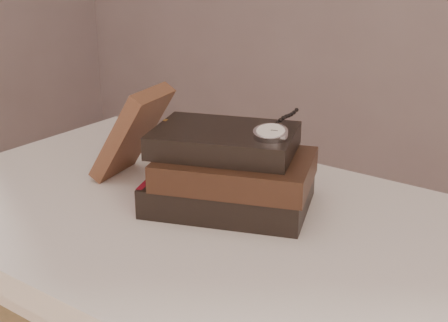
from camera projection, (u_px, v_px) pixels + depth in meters
The scene contains 5 objects.
table at pixel (205, 263), 1.02m from camera, with size 1.00×0.60×0.75m.
book_stack at pixel (230, 172), 0.99m from camera, with size 0.30×0.25×0.13m.
journal at pixel (132, 133), 1.10m from camera, with size 0.03×0.11×0.18m, color #45271A.
pocket_watch at pixel (272, 132), 0.93m from camera, with size 0.07×0.16×0.02m.
eyeglasses at pixel (192, 143), 1.08m from camera, with size 0.14×0.15×0.05m.
Camera 1 is at (0.56, -0.35, 1.17)m, focal length 50.20 mm.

